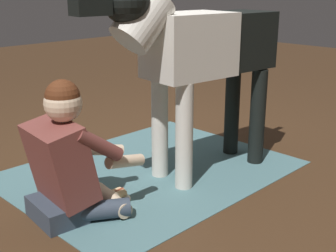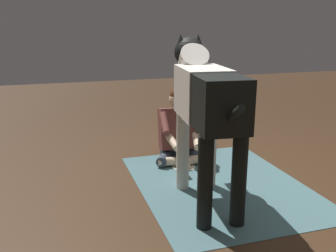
% 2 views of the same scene
% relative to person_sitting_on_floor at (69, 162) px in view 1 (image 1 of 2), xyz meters
% --- Properties ---
extents(ground_plane, '(13.89, 13.89, 0.00)m').
position_rel_person_sitting_on_floor_xyz_m(ground_plane, '(-0.90, -0.20, -0.33)').
color(ground_plane, '#402A18').
extents(area_rug, '(1.93, 1.50, 0.01)m').
position_rel_person_sitting_on_floor_xyz_m(area_rug, '(-0.77, -0.15, -0.33)').
color(area_rug, slate).
rests_on(area_rug, ground).
extents(person_sitting_on_floor, '(0.68, 0.57, 0.81)m').
position_rel_person_sitting_on_floor_xyz_m(person_sitting_on_floor, '(0.00, 0.00, 0.00)').
color(person_sitting_on_floor, '#323C4A').
rests_on(person_sitting_on_floor, ground).
extents(large_dog, '(1.69, 0.46, 1.38)m').
position_rel_person_sitting_on_floor_xyz_m(large_dog, '(-0.97, 0.11, 0.55)').
color(large_dog, silver).
rests_on(large_dog, ground).
extents(hot_dog_on_plate, '(0.24, 0.24, 0.06)m').
position_rel_person_sitting_on_floor_xyz_m(hot_dog_on_plate, '(-0.27, 0.03, -0.31)').
color(hot_dog_on_plate, silver).
rests_on(hot_dog_on_plate, ground).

